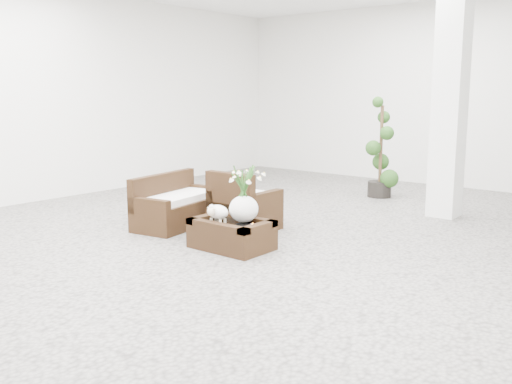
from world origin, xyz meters
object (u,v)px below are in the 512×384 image
Objects in this scene: coffee_table at (232,236)px; loveseat at (178,200)px; armchair at (245,200)px; topiary at (381,148)px.

coffee_table is 1.40m from loveseat.
armchair is 0.47× the size of topiary.
loveseat is 0.78× the size of topiary.
topiary reaches higher than loveseat.
coffee_table is 4.18m from topiary.
loveseat is (-0.85, -0.40, -0.05)m from armchair.
loveseat is at bearing 163.03° from coffee_table.
armchair reaches higher than loveseat.
armchair is at bearing -73.94° from loveseat.
coffee_table is at bearing 120.03° from armchair.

